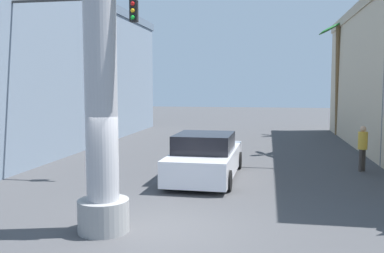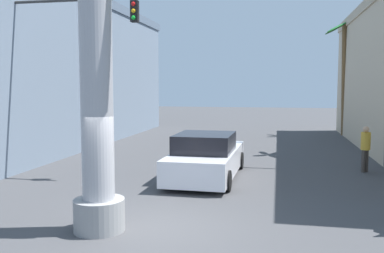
{
  "view_description": "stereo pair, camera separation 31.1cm",
  "coord_description": "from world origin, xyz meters",
  "px_view_note": "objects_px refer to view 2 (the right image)",
  "views": [
    {
      "loc": [
        2.35,
        -8.89,
        3.14
      ],
      "look_at": [
        0.0,
        4.35,
        1.86
      ],
      "focal_mm": 40.0,
      "sensor_mm": 36.0,
      "label": 1
    },
    {
      "loc": [
        2.66,
        -8.83,
        3.14
      ],
      "look_at": [
        0.0,
        4.35,
        1.86
      ],
      "focal_mm": 40.0,
      "sensor_mm": 36.0,
      "label": 2
    }
  ],
  "objects_px": {
    "traffic_light_mast": "(52,51)",
    "pedestrian_mid_right": "(365,145)",
    "street_lamp": "(380,53)",
    "car_lead": "(206,158)",
    "palm_tree_mid_right": "(376,44)",
    "palm_tree_far_right": "(345,60)"
  },
  "relations": [
    {
      "from": "traffic_light_mast",
      "to": "pedestrian_mid_right",
      "type": "relative_size",
      "value": 3.64
    },
    {
      "from": "street_lamp",
      "to": "traffic_light_mast",
      "type": "xyz_separation_m",
      "value": [
        -11.45,
        -3.71,
        -0.04
      ]
    },
    {
      "from": "car_lead",
      "to": "pedestrian_mid_right",
      "type": "relative_size",
      "value": 3.07
    },
    {
      "from": "pedestrian_mid_right",
      "to": "street_lamp",
      "type": "bearing_deg",
      "value": 61.47
    },
    {
      "from": "traffic_light_mast",
      "to": "car_lead",
      "type": "height_order",
      "value": "traffic_light_mast"
    },
    {
      "from": "street_lamp",
      "to": "palm_tree_mid_right",
      "type": "distance_m",
      "value": 3.54
    },
    {
      "from": "palm_tree_mid_right",
      "to": "pedestrian_mid_right",
      "type": "distance_m",
      "value": 6.17
    },
    {
      "from": "palm_tree_far_right",
      "to": "traffic_light_mast",
      "type": "bearing_deg",
      "value": -129.05
    },
    {
      "from": "traffic_light_mast",
      "to": "palm_tree_mid_right",
      "type": "height_order",
      "value": "palm_tree_mid_right"
    },
    {
      "from": "palm_tree_far_right",
      "to": "pedestrian_mid_right",
      "type": "relative_size",
      "value": 4.26
    },
    {
      "from": "palm_tree_mid_right",
      "to": "street_lamp",
      "type": "bearing_deg",
      "value": -99.04
    },
    {
      "from": "palm_tree_mid_right",
      "to": "palm_tree_far_right",
      "type": "xyz_separation_m",
      "value": [
        -0.22,
        7.37,
        -0.26
      ]
    },
    {
      "from": "traffic_light_mast",
      "to": "palm_tree_mid_right",
      "type": "xyz_separation_m",
      "value": [
        12.0,
        7.16,
        0.66
      ]
    },
    {
      "from": "traffic_light_mast",
      "to": "pedestrian_mid_right",
      "type": "distance_m",
      "value": 11.67
    },
    {
      "from": "street_lamp",
      "to": "pedestrian_mid_right",
      "type": "bearing_deg",
      "value": -118.53
    },
    {
      "from": "traffic_light_mast",
      "to": "palm_tree_far_right",
      "type": "height_order",
      "value": "palm_tree_far_right"
    },
    {
      "from": "traffic_light_mast",
      "to": "pedestrian_mid_right",
      "type": "xyz_separation_m",
      "value": [
        10.86,
        2.63,
        -3.37
      ]
    },
    {
      "from": "palm_tree_mid_right",
      "to": "palm_tree_far_right",
      "type": "relative_size",
      "value": 1.18
    },
    {
      "from": "pedestrian_mid_right",
      "to": "palm_tree_mid_right",
      "type": "bearing_deg",
      "value": 75.9
    },
    {
      "from": "street_lamp",
      "to": "palm_tree_mid_right",
      "type": "bearing_deg",
      "value": 80.96
    },
    {
      "from": "street_lamp",
      "to": "car_lead",
      "type": "bearing_deg",
      "value": -152.07
    },
    {
      "from": "palm_tree_mid_right",
      "to": "pedestrian_mid_right",
      "type": "relative_size",
      "value": 5.01
    }
  ]
}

